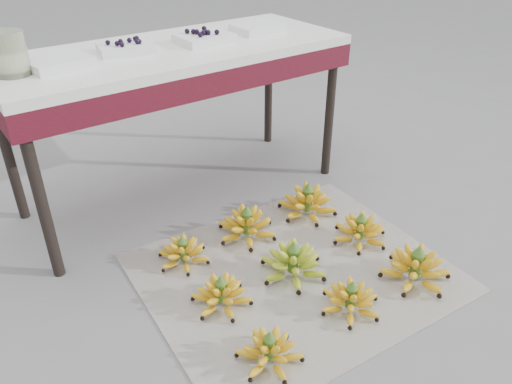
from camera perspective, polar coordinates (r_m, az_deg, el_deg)
ground at (r=2.23m, az=6.81°, el=-8.71°), size 60.00×60.00×0.00m
newspaper_mat at (r=2.19m, az=4.41°, el=-9.13°), size 1.33×1.14×0.01m
bunch_front_left at (r=1.81m, az=1.54°, el=-17.71°), size 0.29×0.29×0.14m
bunch_front_center at (r=2.02m, az=10.77°, el=-12.02°), size 0.29×0.29×0.15m
bunch_front_right at (r=2.21m, az=17.79°, el=-8.30°), size 0.33×0.33×0.18m
bunch_mid_left at (r=2.01m, az=-3.97°, el=-11.63°), size 0.29×0.29×0.15m
bunch_mid_center at (r=2.14m, az=4.26°, el=-8.12°), size 0.36×0.36×0.17m
bunch_mid_right at (r=2.38m, az=11.81°, el=-4.42°), size 0.33×0.33×0.16m
bunch_back_left at (r=2.23m, az=-8.31°, el=-6.90°), size 0.27×0.27×0.14m
bunch_back_center at (r=2.36m, az=-1.04°, el=-3.88°), size 0.29×0.29×0.17m
bunch_back_right at (r=2.54m, az=5.89°, el=-1.25°), size 0.31×0.31×0.18m
vendor_table at (r=2.49m, az=-9.19°, el=14.09°), size 1.67×0.67×0.80m
tray_far_left at (r=2.25m, az=-21.53°, el=13.54°), size 0.27×0.21×0.04m
tray_left at (r=2.39m, az=-14.65°, el=15.64°), size 0.26×0.21×0.06m
tray_right at (r=2.50m, az=-5.93°, el=17.10°), size 0.26×0.20×0.07m
tray_far_right at (r=2.71m, az=0.19°, el=18.24°), size 0.25×0.19×0.04m
glass_jar at (r=2.20m, az=-26.37°, el=13.98°), size 0.15×0.15×0.17m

